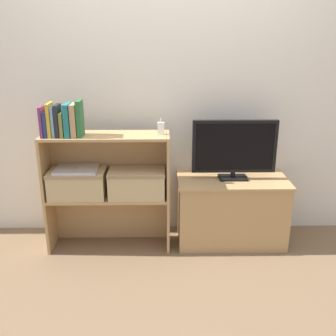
# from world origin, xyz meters

# --- Properties ---
(ground_plane) EXTENTS (16.00, 16.00, 0.00)m
(ground_plane) POSITION_xyz_m (0.00, 0.00, 0.00)
(ground_plane) COLOR brown
(wall_back) EXTENTS (10.00, 0.05, 2.40)m
(wall_back) POSITION_xyz_m (0.00, 0.47, 1.20)
(wall_back) COLOR silver
(wall_back) RESTS_ON ground_plane
(tv_stand) EXTENTS (0.86, 0.46, 0.54)m
(tv_stand) POSITION_xyz_m (0.51, 0.22, 0.27)
(tv_stand) COLOR tan
(tv_stand) RESTS_ON ground_plane
(tv) EXTENTS (0.65, 0.14, 0.47)m
(tv) POSITION_xyz_m (0.51, 0.22, 0.79)
(tv) COLOR black
(tv) RESTS_ON tv_stand
(bookshelf_lower_tier) EXTENTS (0.94, 0.28, 0.43)m
(bookshelf_lower_tier) POSITION_xyz_m (-0.46, 0.20, 0.28)
(bookshelf_lower_tier) COLOR tan
(bookshelf_lower_tier) RESTS_ON ground_plane
(bookshelf_upper_tier) EXTENTS (0.94, 0.28, 0.48)m
(bookshelf_upper_tier) POSITION_xyz_m (-0.46, 0.20, 0.74)
(bookshelf_upper_tier) COLOR tan
(bookshelf_upper_tier) RESTS_ON bookshelf_lower_tier
(book_plum) EXTENTS (0.02, 0.15, 0.22)m
(book_plum) POSITION_xyz_m (-0.89, 0.10, 1.02)
(book_plum) COLOR #6B2D66
(book_plum) RESTS_ON bookshelf_upper_tier
(book_navy) EXTENTS (0.03, 0.14, 0.18)m
(book_navy) POSITION_xyz_m (-0.86, 0.10, 1.01)
(book_navy) COLOR navy
(book_navy) RESTS_ON bookshelf_upper_tier
(book_mustard) EXTENTS (0.02, 0.14, 0.24)m
(book_mustard) POSITION_xyz_m (-0.84, 0.10, 1.04)
(book_mustard) COLOR gold
(book_mustard) RESTS_ON bookshelf_upper_tier
(book_skyblue) EXTENTS (0.02, 0.12, 0.22)m
(book_skyblue) POSITION_xyz_m (-0.81, 0.10, 1.02)
(book_skyblue) COLOR #709ECC
(book_skyblue) RESTS_ON bookshelf_upper_tier
(book_charcoal) EXTENTS (0.03, 0.13, 0.23)m
(book_charcoal) POSITION_xyz_m (-0.78, 0.10, 1.03)
(book_charcoal) COLOR #232328
(book_charcoal) RESTS_ON bookshelf_upper_tier
(book_olive) EXTENTS (0.02, 0.15, 0.17)m
(book_olive) POSITION_xyz_m (-0.75, 0.10, 1.00)
(book_olive) COLOR olive
(book_olive) RESTS_ON bookshelf_upper_tier
(book_teal) EXTENTS (0.04, 0.16, 0.23)m
(book_teal) POSITION_xyz_m (-0.71, 0.10, 1.03)
(book_teal) COLOR #1E7075
(book_teal) RESTS_ON bookshelf_upper_tier
(book_tan) EXTENTS (0.04, 0.14, 0.23)m
(book_tan) POSITION_xyz_m (-0.67, 0.10, 1.03)
(book_tan) COLOR tan
(book_tan) RESTS_ON bookshelf_upper_tier
(book_forest) EXTENTS (0.03, 0.13, 0.26)m
(book_forest) POSITION_xyz_m (-0.63, 0.10, 1.04)
(book_forest) COLOR #286638
(book_forest) RESTS_ON bookshelf_upper_tier
(baby_monitor) EXTENTS (0.05, 0.04, 0.12)m
(baby_monitor) POSITION_xyz_m (-0.05, 0.14, 0.96)
(baby_monitor) COLOR white
(baby_monitor) RESTS_ON bookshelf_upper_tier
(storage_basket_left) EXTENTS (0.43, 0.25, 0.21)m
(storage_basket_left) POSITION_xyz_m (-0.69, 0.13, 0.55)
(storage_basket_left) COLOR tan
(storage_basket_left) RESTS_ON bookshelf_lower_tier
(storage_basket_right) EXTENTS (0.43, 0.25, 0.21)m
(storage_basket_right) POSITION_xyz_m (-0.24, 0.13, 0.55)
(storage_basket_right) COLOR tan
(storage_basket_right) RESTS_ON bookshelf_lower_tier
(laptop) EXTENTS (0.32, 0.23, 0.02)m
(laptop) POSITION_xyz_m (-0.69, 0.13, 0.65)
(laptop) COLOR #BCBCC1
(laptop) RESTS_ON storage_basket_left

